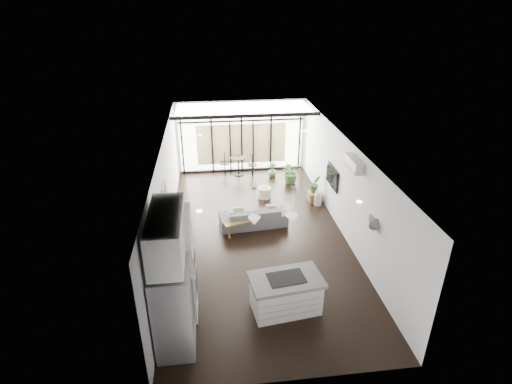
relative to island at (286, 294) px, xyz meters
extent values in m
cube|color=black|center=(-0.23, 3.15, -0.42)|extent=(5.00, 10.00, 0.00)
cube|color=white|center=(-0.23, 3.15, 2.38)|extent=(5.00, 10.00, 0.00)
cube|color=silver|center=(-2.73, 3.15, 0.98)|extent=(0.02, 10.00, 2.80)
cube|color=silver|center=(2.27, 3.15, 0.98)|extent=(0.02, 10.00, 2.80)
cube|color=silver|center=(-0.23, 8.15, 0.98)|extent=(5.00, 0.02, 2.80)
cube|color=silver|center=(-0.23, -1.85, 0.98)|extent=(5.00, 0.02, 2.80)
cube|color=black|center=(-0.23, 8.03, 0.98)|extent=(5.00, 0.20, 2.80)
cube|color=white|center=(-0.23, 7.15, 2.35)|extent=(4.70, 1.90, 0.06)
cube|color=beige|center=(-0.23, 8.10, 0.68)|extent=(3.50, 0.02, 1.60)
cube|color=white|center=(0.00, 0.00, 0.00)|extent=(1.66, 1.12, 0.85)
cube|color=black|center=(0.00, 0.00, 0.43)|extent=(0.85, 0.63, 0.01)
cube|color=#939398|center=(-2.33, -0.80, 0.51)|extent=(0.72, 0.90, 1.87)
cube|color=white|center=(-2.26, 0.10, 0.86)|extent=(0.67, 0.70, 2.58)
cube|color=white|center=(-2.35, -0.35, 1.93)|extent=(0.62, 1.75, 0.86)
cone|color=white|center=(-0.63, 0.50, 1.60)|extent=(0.26, 0.26, 0.18)
cone|color=white|center=(0.17, 0.50, 1.60)|extent=(0.26, 0.26, 0.18)
imported|color=#4D4D4F|center=(-0.28, 3.73, -0.03)|extent=(2.07, 0.77, 0.79)
cube|color=brown|center=(-0.58, 3.36, -0.22)|extent=(1.31, 0.71, 0.41)
cylinder|color=beige|center=(0.32, 5.54, -0.24)|extent=(0.58, 0.58, 0.37)
cube|color=brown|center=(1.98, 5.08, -0.26)|extent=(0.44, 0.44, 0.32)
imported|color=#2E5C28|center=(1.49, 6.66, -0.08)|extent=(1.03, 1.08, 0.68)
imported|color=#2E5C28|center=(0.87, 7.27, -0.26)|extent=(0.62, 0.66, 0.33)
imported|color=#2E5C28|center=(1.98, 5.08, 0.04)|extent=(0.46, 0.70, 0.29)
cylinder|color=beige|center=(2.02, 4.79, -0.17)|extent=(0.27, 0.27, 0.50)
cube|color=black|center=(-0.41, 7.64, -0.11)|extent=(1.43, 0.89, 0.64)
cube|color=black|center=(2.23, 4.15, 0.88)|extent=(0.05, 1.10, 0.65)
cube|color=silver|center=(2.15, 2.35, 2.03)|extent=(0.22, 0.90, 0.30)
cube|color=black|center=(-2.70, 2.65, 1.13)|extent=(0.04, 0.70, 0.90)
camera|label=1|loc=(-1.48, -6.74, 5.83)|focal=28.00mm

